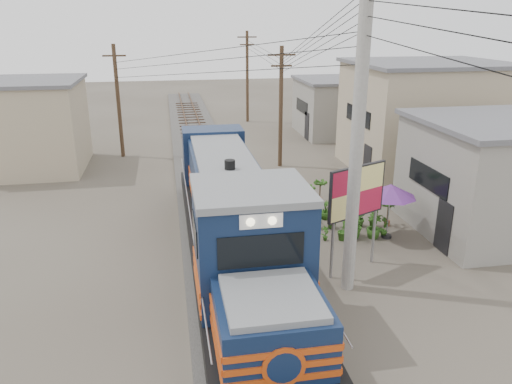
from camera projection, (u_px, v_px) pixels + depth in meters
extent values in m
plane|color=#473F35|center=(241.00, 289.00, 16.41)|extent=(120.00, 120.00, 0.00)
cube|color=#595651|center=(212.00, 190.00, 25.68)|extent=(3.60, 70.00, 0.16)
cube|color=#51331E|center=(201.00, 187.00, 25.53)|extent=(0.08, 70.00, 0.12)
cube|color=#51331E|center=(222.00, 186.00, 25.71)|extent=(0.08, 70.00, 0.12)
cube|color=black|center=(233.00, 245.00, 17.74)|extent=(3.05, 16.82, 0.58)
cube|color=black|center=(261.00, 342.00, 12.95)|extent=(2.31, 3.36, 0.68)
cube|color=black|center=(218.00, 203.00, 22.72)|extent=(2.31, 3.36, 0.68)
cube|color=#111F3E|center=(271.00, 331.00, 11.38)|extent=(2.50, 2.52, 1.58)
cube|color=#111F3E|center=(251.00, 248.00, 13.55)|extent=(2.99, 2.73, 3.26)
cube|color=slate|center=(251.00, 190.00, 13.00)|extent=(3.05, 2.87, 0.19)
cube|color=black|center=(261.00, 251.00, 12.08)|extent=(2.13, 0.06, 0.84)
cube|color=white|center=(261.00, 221.00, 11.81)|extent=(1.05, 0.06, 0.37)
cube|color=#111F3E|center=(224.00, 187.00, 19.75)|extent=(2.38, 10.30, 2.42)
cube|color=slate|center=(223.00, 157.00, 19.33)|extent=(2.13, 10.30, 0.19)
cube|color=#C24412|center=(233.00, 231.00, 17.54)|extent=(3.09, 16.82, 0.15)
cube|color=#C24412|center=(233.00, 222.00, 17.44)|extent=(3.09, 16.82, 0.15)
cube|color=#C24412|center=(233.00, 214.00, 17.34)|extent=(3.09, 16.82, 0.15)
cylinder|color=#9E9B93|center=(357.00, 140.00, 14.88)|extent=(0.40, 0.40, 10.00)
cylinder|color=#4C3826|center=(281.00, 108.00, 29.02)|extent=(0.24, 0.24, 7.00)
cube|color=#4C3826|center=(282.00, 55.00, 28.04)|extent=(1.60, 0.10, 0.10)
cube|color=#4C3826|center=(281.00, 66.00, 28.23)|extent=(1.20, 0.10, 0.10)
cylinder|color=#4C3826|center=(247.00, 77.00, 42.00)|extent=(0.24, 0.24, 7.50)
cube|color=#4C3826|center=(247.00, 37.00, 40.93)|extent=(1.60, 0.10, 0.10)
cube|color=#4C3826|center=(247.00, 45.00, 41.13)|extent=(1.20, 0.10, 0.10)
cylinder|color=#4C3826|center=(118.00, 102.00, 31.15)|extent=(0.24, 0.24, 7.00)
cube|color=#4C3826|center=(114.00, 52.00, 30.17)|extent=(1.60, 0.10, 0.10)
cube|color=#4C3826|center=(115.00, 63.00, 30.36)|extent=(1.20, 0.10, 0.10)
cube|color=gray|center=(507.00, 178.00, 20.38)|extent=(7.00, 6.00, 4.50)
cube|color=black|center=(428.00, 178.00, 19.72)|extent=(0.05, 3.00, 0.90)
cube|color=tan|center=(424.00, 118.00, 28.66)|extent=(8.00, 7.00, 6.00)
cube|color=slate|center=(430.00, 63.00, 27.64)|extent=(8.40, 7.35, 0.20)
cube|color=black|center=(358.00, 116.00, 27.89)|extent=(0.05, 3.50, 0.90)
cube|color=gray|center=(340.00, 108.00, 38.04)|extent=(6.00, 6.00, 4.00)
cube|color=slate|center=(342.00, 80.00, 37.35)|extent=(6.30, 6.30, 0.20)
cube|color=black|center=(302.00, 106.00, 37.47)|extent=(0.05, 3.00, 0.90)
cube|color=tan|center=(28.00, 127.00, 28.79)|extent=(6.00, 6.00, 5.00)
cube|color=slate|center=(21.00, 81.00, 27.93)|extent=(6.30, 6.30, 0.20)
cylinder|color=#99999E|center=(333.00, 240.00, 16.69)|extent=(0.10, 0.10, 2.82)
cylinder|color=#99999E|center=(374.00, 226.00, 17.79)|extent=(0.10, 0.10, 2.82)
cube|color=black|center=(357.00, 192.00, 16.74)|extent=(2.30, 1.16, 1.81)
cube|color=#B21739|center=(357.00, 192.00, 16.71)|extent=(2.18, 1.07, 1.69)
cylinder|color=black|center=(386.00, 236.00, 20.30)|extent=(0.41, 0.41, 0.10)
cylinder|color=#99999E|center=(388.00, 214.00, 19.98)|extent=(0.05, 0.05, 2.07)
cone|color=#5F287A|center=(391.00, 190.00, 19.65)|extent=(2.19, 2.19, 0.52)
imported|color=black|center=(349.00, 190.00, 23.55)|extent=(0.66, 0.57, 1.52)
imported|color=#295418|center=(325.00, 233.00, 19.92)|extent=(0.39, 0.34, 0.63)
imported|color=#295418|center=(343.00, 230.00, 19.95)|extent=(0.59, 0.58, 0.84)
imported|color=#295418|center=(354.00, 224.00, 20.18)|extent=(1.30, 1.30, 1.10)
imported|color=#295418|center=(374.00, 226.00, 20.10)|extent=(0.70, 0.70, 1.02)
imported|color=#295418|center=(384.00, 226.00, 20.19)|extent=(0.57, 0.60, 0.94)
imported|color=#295418|center=(317.00, 218.00, 21.07)|extent=(0.63, 0.66, 0.93)
imported|color=#295418|center=(332.00, 221.00, 21.13)|extent=(0.73, 0.75, 0.63)
imported|color=#295418|center=(347.00, 220.00, 21.11)|extent=(0.58, 0.58, 0.73)
imported|color=#295418|center=(360.00, 215.00, 21.24)|extent=(0.65, 0.65, 1.04)
imported|color=#295418|center=(373.00, 217.00, 21.26)|extent=(0.51, 0.56, 0.83)
imported|color=#295418|center=(310.00, 212.00, 21.93)|extent=(0.88, 0.89, 0.75)
imported|color=#295418|center=(325.00, 210.00, 22.04)|extent=(0.52, 0.52, 0.86)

